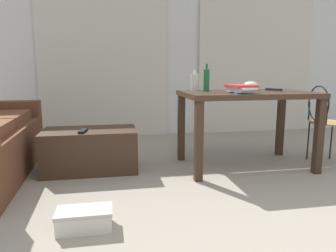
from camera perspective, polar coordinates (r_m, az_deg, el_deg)
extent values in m
plane|color=gray|center=(3.04, 11.83, -9.20)|extent=(8.75, 8.75, 0.00)
cube|color=silver|center=(5.00, 2.47, 12.60)|extent=(6.19, 0.10, 2.43)
cube|color=beige|center=(4.79, -11.55, 10.74)|extent=(1.86, 0.03, 2.13)
cube|color=beige|center=(5.31, 15.47, 10.50)|extent=(1.86, 0.03, 2.13)
cube|color=brown|center=(4.09, -28.11, 2.67)|extent=(0.87, 0.22, 0.18)
cube|color=#382619|center=(3.24, -13.84, -4.22)|extent=(0.90, 0.51, 0.41)
cube|color=#382619|center=(3.29, 14.04, 5.61)|extent=(1.29, 0.80, 0.05)
cube|color=#382619|center=(2.82, 5.56, -2.84)|extent=(0.07, 0.07, 0.73)
cube|color=#382619|center=(3.34, 25.58, -1.75)|extent=(0.07, 0.07, 0.73)
cube|color=#382619|center=(3.48, 2.40, -0.33)|extent=(0.07, 0.07, 0.73)
cube|color=#382619|center=(3.92, 19.63, 0.26)|extent=(0.07, 0.07, 0.73)
cylinder|color=#B7844C|center=(3.77, 27.02, 0.56)|extent=(0.39, 0.39, 0.02)
cylinder|color=black|center=(3.99, 27.37, -2.26)|extent=(0.02, 0.02, 0.43)
cylinder|color=black|center=(3.62, 26.07, -3.32)|extent=(0.02, 0.02, 0.43)
cylinder|color=black|center=(3.85, 23.98, -2.42)|extent=(0.02, 0.02, 0.43)
torus|color=black|center=(3.67, 25.48, 3.65)|extent=(0.05, 0.38, 0.38)
cylinder|color=black|center=(3.54, 26.73, 1.76)|extent=(0.02, 0.02, 0.19)
cylinder|color=black|center=(3.82, 24.11, 2.50)|extent=(0.02, 0.02, 0.19)
cylinder|color=#195B2D|center=(3.22, 6.95, 8.13)|extent=(0.06, 0.06, 0.22)
cylinder|color=#195B2D|center=(3.21, 7.00, 10.59)|extent=(0.02, 0.02, 0.06)
cylinder|color=beige|center=(3.37, 4.84, 7.88)|extent=(0.08, 0.08, 0.17)
cylinder|color=beige|center=(3.37, 4.86, 9.75)|extent=(0.03, 0.03, 0.05)
ellipsoid|color=beige|center=(3.59, 14.73, 7.06)|extent=(0.17, 0.17, 0.09)
cube|color=#1E668C|center=(3.07, 13.01, 5.94)|extent=(0.19, 0.28, 0.01)
cube|color=silver|center=(3.04, 12.92, 6.26)|extent=(0.19, 0.26, 0.02)
cube|color=silver|center=(3.05, 13.06, 6.66)|extent=(0.22, 0.31, 0.02)
cube|color=red|center=(3.06, 13.01, 7.07)|extent=(0.24, 0.30, 0.02)
cube|color=#232326|center=(3.52, 18.52, 6.27)|extent=(0.12, 0.18, 0.02)
cube|color=#9EA0A5|center=(3.44, 10.92, 6.36)|extent=(0.08, 0.02, 0.00)
torus|color=orange|center=(3.46, 11.75, 6.36)|extent=(0.03, 0.03, 0.00)
cube|color=#9EA0A5|center=(3.45, 10.86, 6.37)|extent=(0.08, 0.02, 0.00)
torus|color=orange|center=(3.46, 11.79, 6.36)|extent=(0.03, 0.03, 0.00)
cube|color=black|center=(3.09, -15.12, -0.87)|extent=(0.08, 0.19, 0.02)
cube|color=beige|center=(2.14, -14.81, -16.26)|extent=(0.34, 0.19, 0.11)
cube|color=beige|center=(2.11, -14.89, -14.65)|extent=(0.35, 0.20, 0.02)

